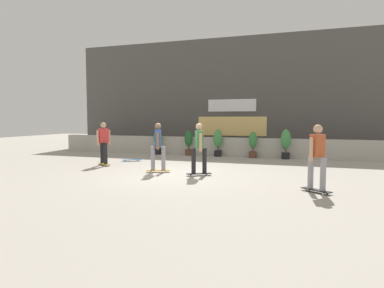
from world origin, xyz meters
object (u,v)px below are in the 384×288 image
Objects in this scene: potted_plant_1 at (189,142)px; potted_plant_4 at (286,142)px; skater_far_right at (317,155)px; skateboard_near_camera at (132,160)px; skater_far_left at (104,142)px; skater_foreground at (199,147)px; potted_plant_0 at (158,140)px; potted_plant_2 at (218,141)px; skater_by_wall_left at (158,145)px; potted_plant_3 at (253,144)px.

potted_plant_4 reaches higher than potted_plant_1.
skater_far_right is 8.47m from skateboard_near_camera.
skater_far_left and skater_foreground have the same top height.
potted_plant_0 is 3.06m from skateboard_near_camera.
skater_far_right is at bearing -80.65° from potted_plant_4.
potted_plant_2 reaches higher than potted_plant_1.
skater_far_left is at bearing -127.85° from potted_plant_2.
skater_far_left is at bearing -105.78° from skateboard_near_camera.
skater_far_right is 1.00× the size of skater_far_left.
skater_foreground reaches higher than potted_plant_2.
potted_plant_0 is 1.03× the size of potted_plant_1.
skateboard_near_camera is at bearing 146.15° from skater_foreground.
potted_plant_4 reaches higher than skateboard_near_camera.
skater_far_right is 5.32m from skater_by_wall_left.
skater_far_left is (-7.81, 2.56, 0.00)m from skater_far_right.
skater_foreground is (2.31, -5.58, 0.26)m from potted_plant_1.
skater_by_wall_left is 2.90m from skater_far_left.
potted_plant_2 is 0.78× the size of skater_far_right.
potted_plant_2 is 0.97× the size of potted_plant_4.
potted_plant_3 is 7.52m from skater_far_right.
potted_plant_3 is 5.66m from skater_foreground.
skater_by_wall_left reaches higher than potted_plant_3.
potted_plant_3 is at bearing 110.58° from skater_far_right.
potted_plant_2 is 0.78× the size of skater_by_wall_left.
skater_far_left is at bearing -139.13° from potted_plant_3.
potted_plant_2 reaches higher than potted_plant_0.
potted_plant_3 is at bearing 40.87° from skater_far_left.
potted_plant_4 is at bearing 54.13° from skater_by_wall_left.
potted_plant_3 is at bearing -0.00° from potted_plant_1.
skater_far_left is at bearing -113.80° from potted_plant_1.
skater_by_wall_left is (-0.72, -5.39, 0.20)m from potted_plant_2.
skateboard_near_camera is (-3.87, 2.59, -0.88)m from skater_foreground.
skateboard_near_camera is (0.42, 1.49, -0.88)m from skater_far_left.
potted_plant_4 is at bearing -0.00° from potted_plant_1.
skater_far_left is 1.78m from skateboard_near_camera.
potted_plant_2 is at bearing 121.65° from skater_far_right.
skater_foreground is at bearing -33.85° from skateboard_near_camera.
skater_foreground is 4.74m from skateboard_near_camera.
potted_plant_3 is at bearing 180.00° from potted_plant_4.
skater_far_left is 4.43m from skater_foreground.
potted_plant_4 is 6.95m from skateboard_near_camera.
potted_plant_1 is 1.64× the size of skateboard_near_camera.
potted_plant_0 is at bearing 86.33° from skater_far_left.
potted_plant_3 is 5.91m from skater_by_wall_left.
potted_plant_4 is 0.80× the size of skater_far_left.
skater_by_wall_left is 2.22× the size of skateboard_near_camera.
potted_plant_2 is at bearing 44.35° from skateboard_near_camera.
potted_plant_4 is 6.06m from skater_foreground.
skater_far_left reaches higher than skateboard_near_camera.
skater_foreground is (4.00, -5.58, 0.22)m from potted_plant_0.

